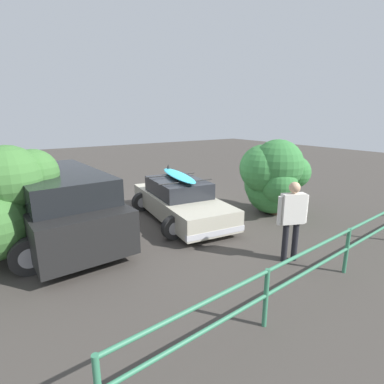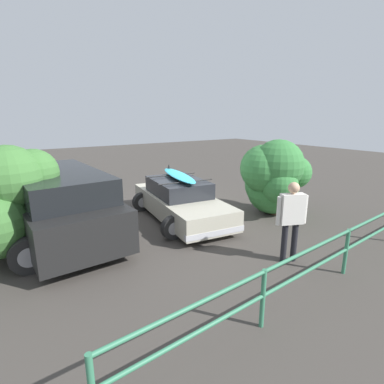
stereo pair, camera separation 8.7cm
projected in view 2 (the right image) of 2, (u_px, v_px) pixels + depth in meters
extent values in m
cube|color=#423D38|center=(181.00, 212.00, 9.56)|extent=(44.00, 44.00, 0.02)
cube|color=#B7B29E|center=(181.00, 205.00, 8.80)|extent=(2.06, 4.24, 0.55)
cube|color=#23262B|center=(178.00, 187.00, 8.82)|extent=(1.61, 2.11, 0.44)
cube|color=silver|center=(215.00, 233.00, 7.11)|extent=(1.59, 0.30, 0.14)
cube|color=silver|center=(157.00, 194.00, 10.57)|extent=(1.59, 0.30, 0.14)
cylinder|color=black|center=(227.00, 218.00, 8.08)|extent=(0.59, 0.18, 0.59)
cylinder|color=#99999E|center=(227.00, 218.00, 8.08)|extent=(0.32, 0.19, 0.32)
cylinder|color=black|center=(172.00, 228.00, 7.39)|extent=(0.59, 0.18, 0.59)
cylinder|color=#99999E|center=(172.00, 228.00, 7.39)|extent=(0.32, 0.19, 0.32)
cylinder|color=black|center=(187.00, 196.00, 10.27)|extent=(0.59, 0.18, 0.59)
cylinder|color=#99999E|center=(187.00, 196.00, 10.27)|extent=(0.32, 0.19, 0.32)
cylinder|color=black|center=(142.00, 202.00, 9.59)|extent=(0.59, 0.18, 0.59)
cylinder|color=#99999E|center=(142.00, 202.00, 9.59)|extent=(0.32, 0.19, 0.32)
cylinder|color=black|center=(186.00, 182.00, 8.28)|extent=(1.63, 0.24, 0.03)
cylinder|color=black|center=(171.00, 175.00, 9.22)|extent=(1.63, 0.24, 0.03)
ellipsoid|color=#33B7D6|center=(179.00, 175.00, 8.90)|extent=(1.02, 2.54, 0.09)
cone|color=black|center=(169.00, 166.00, 9.77)|extent=(0.10, 0.10, 0.14)
cube|color=black|center=(61.00, 212.00, 7.32)|extent=(2.10, 4.66, 0.91)
cube|color=black|center=(58.00, 183.00, 7.13)|extent=(1.90, 3.65, 0.57)
cylinder|color=black|center=(42.00, 189.00, 9.16)|extent=(0.66, 0.21, 0.65)
cylinder|color=black|center=(122.00, 233.00, 6.88)|extent=(0.72, 0.22, 0.72)
cylinder|color=#99999E|center=(122.00, 233.00, 6.88)|extent=(0.40, 0.23, 0.40)
cylinder|color=black|center=(28.00, 256.00, 5.78)|extent=(0.72, 0.22, 0.72)
cylinder|color=#99999E|center=(28.00, 256.00, 5.78)|extent=(0.40, 0.23, 0.40)
cylinder|color=black|center=(85.00, 205.00, 9.03)|extent=(0.72, 0.22, 0.72)
cylinder|color=#99999E|center=(85.00, 205.00, 9.03)|extent=(0.40, 0.23, 0.40)
cylinder|color=black|center=(11.00, 218.00, 7.92)|extent=(0.72, 0.22, 0.72)
cylinder|color=#99999E|center=(11.00, 218.00, 7.92)|extent=(0.40, 0.23, 0.40)
cylinder|color=black|center=(294.00, 242.00, 6.25)|extent=(0.12, 0.12, 0.84)
cylinder|color=black|center=(284.00, 243.00, 6.21)|extent=(0.12, 0.12, 0.84)
cube|color=silver|center=(292.00, 209.00, 6.05)|extent=(0.53, 0.37, 0.63)
sphere|color=#D6A884|center=(294.00, 188.00, 5.94)|extent=(0.23, 0.23, 0.23)
cylinder|color=silver|center=(305.00, 209.00, 6.11)|extent=(0.09, 0.09, 0.59)
cylinder|color=silver|center=(279.00, 211.00, 6.00)|extent=(0.09, 0.09, 0.59)
cylinder|color=#387F5B|center=(346.00, 252.00, 5.73)|extent=(0.07, 0.07, 0.92)
cylinder|color=#387F5B|center=(263.00, 299.00, 4.26)|extent=(0.07, 0.07, 0.92)
cylinder|color=#387F5B|center=(349.00, 231.00, 5.62)|extent=(9.83, 0.78, 0.06)
cylinder|color=#387F5B|center=(346.00, 249.00, 5.72)|extent=(9.83, 0.78, 0.06)
cylinder|color=brown|center=(276.00, 207.00, 9.26)|extent=(0.28, 0.28, 0.47)
sphere|color=#387F3D|center=(278.00, 165.00, 8.71)|extent=(1.50, 1.50, 1.50)
sphere|color=#387F3D|center=(264.00, 170.00, 8.76)|extent=(1.34, 1.34, 1.34)
sphere|color=#387F3D|center=(295.00, 172.00, 9.09)|extent=(0.98, 0.98, 0.98)
sphere|color=#387F3D|center=(280.00, 185.00, 8.53)|extent=(1.04, 1.04, 1.04)
sphere|color=#387F3D|center=(267.00, 185.00, 9.28)|extent=(1.38, 1.38, 1.38)
sphere|color=#387F3D|center=(264.00, 168.00, 9.49)|extent=(1.50, 1.50, 1.50)
sphere|color=#387F3D|center=(272.00, 188.00, 9.22)|extent=(1.57, 1.57, 1.57)
cylinder|color=brown|center=(21.00, 247.00, 6.40)|extent=(0.26, 0.26, 0.50)
sphere|color=#427A38|center=(9.00, 178.00, 6.02)|extent=(1.33, 1.33, 1.33)
sphere|color=#427A38|center=(11.00, 180.00, 6.04)|extent=(1.18, 1.18, 1.18)
sphere|color=#427A38|center=(34.00, 173.00, 6.40)|extent=(1.02, 1.02, 1.02)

